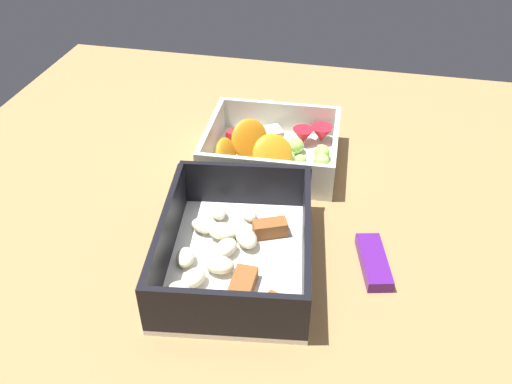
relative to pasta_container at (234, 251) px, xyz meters
The scene contains 5 objects.
table_surface 8.67cm from the pasta_container, behind, with size 80.00×80.00×2.00cm, color #9E7547.
pasta_container is the anchor object (origin of this frame).
fruit_bowl 18.45cm from the pasta_container, behind, with size 14.59×16.35×5.84cm.
candy_bar 13.58cm from the pasta_container, 101.14° to the left, with size 7.00×2.40×1.20cm, color #51197A.
paper_cup_liner 29.67cm from the pasta_container, behind, with size 3.91×3.91×1.53cm, color white.
Camera 1 is at (45.04, 11.10, 39.85)cm, focal length 38.21 mm.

